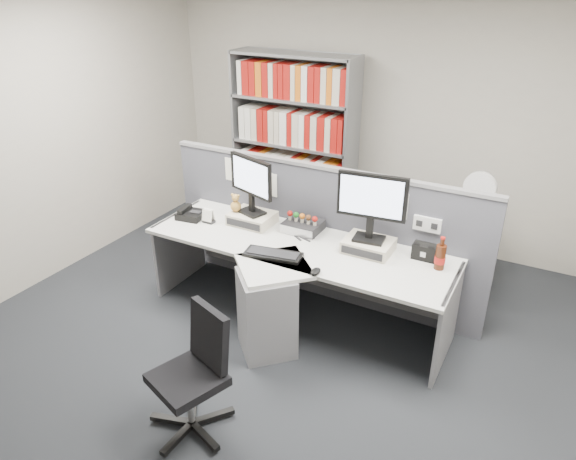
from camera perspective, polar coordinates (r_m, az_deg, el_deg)
The scene contains 21 objects.
ground at distance 4.18m, azimuth -4.40°, elevation -14.95°, with size 5.50×5.50×0.00m, color #282B30.
room_shell at distance 3.29m, azimuth -5.47°, elevation 9.28°, with size 5.04×5.54×2.72m.
partition at distance 4.73m, azimuth 3.51°, elevation -0.17°, with size 3.00×0.08×1.27m.
desk at distance 4.32m, azimuth -0.35°, elevation -5.83°, with size 2.60×1.20×0.72m.
monitor_riser_left at distance 4.70m, azimuth -3.92°, elevation 1.28°, with size 0.38×0.31×0.10m.
monitor_riser_right at distance 4.27m, azimuth 8.70°, elevation -1.68°, with size 0.38×0.31×0.10m.
monitor_left at distance 4.56m, azimuth -4.04°, elevation 5.36°, with size 0.49×0.22×0.52m.
monitor_right at distance 4.11m, azimuth 9.07°, elevation 3.05°, with size 0.55×0.20×0.56m.
desktop_pc at distance 4.57m, azimuth 1.63°, elevation 0.43°, with size 0.31×0.28×0.08m.
figurines at distance 4.51m, azimuth 1.55°, elevation 1.41°, with size 0.29×0.05×0.09m.
keyboard at distance 4.17m, azimuth -1.61°, elevation -2.65°, with size 0.48×0.25×0.03m.
mouse at distance 3.93m, azimuth 3.02°, elevation -4.51°, with size 0.07×0.11×0.04m, color black.
desk_phone at distance 4.89m, azimuth -10.53°, elevation 1.70°, with size 0.25×0.24×0.10m.
desk_calendar at distance 4.76m, azimuth -8.62°, elevation 1.42°, with size 0.11×0.08×0.13m.
plush_toy at distance 4.70m, azimuth -5.69°, elevation 2.83°, with size 0.10×0.10×0.17m.
speaker at distance 4.24m, azimuth 14.62°, elevation -2.29°, with size 0.19×0.10×0.13m, color black.
cola_bottle at distance 4.11m, azimuth 16.19°, elevation -2.83°, with size 0.08×0.08×0.27m.
shelving_unit at distance 5.98m, azimuth 0.62°, elevation 8.95°, with size 1.41×0.40×2.00m.
filing_cabinet at distance 5.22m, azimuth 18.98°, elevation -2.68°, with size 0.45×0.61×0.70m.
desk_fan at distance 4.96m, azimuth 20.06°, elevation 3.98°, with size 0.29×0.17×0.49m.
office_chair at distance 3.52m, azimuth -9.96°, elevation -14.68°, with size 0.57×0.57×0.86m.
Camera 1 is at (1.77, -2.61, 2.73)m, focal length 32.77 mm.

